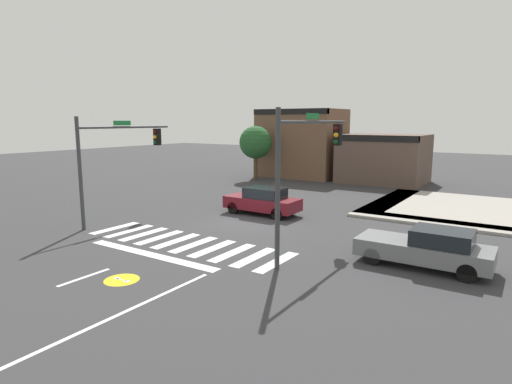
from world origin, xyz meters
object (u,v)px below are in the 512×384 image
traffic_signal_southeast (308,154)px  traffic_signal_southwest (118,150)px  car_gray (427,248)px  car_maroon (263,201)px  roadside_tree (256,143)px

traffic_signal_southeast → traffic_signal_southwest: bearing=92.5°
traffic_signal_southwest → car_gray: (15.26, 1.27, -3.06)m
traffic_signal_southeast → car_maroon: bearing=46.5°
traffic_signal_southwest → car_gray: 15.62m
traffic_signal_southeast → car_maroon: size_ratio=1.40×
car_gray → car_maroon: bearing=-23.3°
traffic_signal_southeast → car_gray: bearing=-80.0°
traffic_signal_southwest → car_maroon: (5.49, 5.49, -3.00)m
traffic_signal_southwest → car_gray: size_ratio=1.28×
traffic_signal_southeast → traffic_signal_southwest: (-10.76, -0.47, -0.19)m
roadside_tree → traffic_signal_southeast: bearing=-51.1°
car_gray → roadside_tree: size_ratio=0.96×
roadside_tree → traffic_signal_southwest: bearing=-80.8°
car_gray → roadside_tree: roadside_tree is taller
traffic_signal_southwest → car_gray: traffic_signal_southwest is taller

